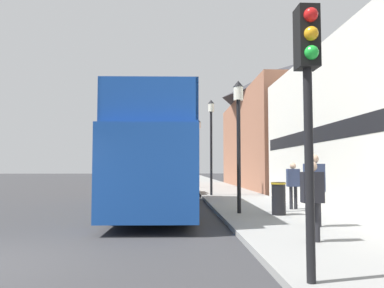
% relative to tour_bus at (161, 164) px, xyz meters
% --- Properties ---
extents(ground_plane, '(144.00, 144.00, 0.00)m').
position_rel_tour_bus_xyz_m(ground_plane, '(-2.88, 13.18, -1.79)').
color(ground_plane, '#333335').
extents(sidewalk, '(3.56, 108.00, 0.14)m').
position_rel_tour_bus_xyz_m(sidewalk, '(3.79, 10.18, -1.72)').
color(sidewalk, gray).
rests_on(sidewalk, ground_plane).
extents(brick_terrace_rear, '(6.00, 17.34, 9.46)m').
position_rel_tour_bus_xyz_m(brick_terrace_rear, '(8.56, 14.91, 2.94)').
color(brick_terrace_rear, '#9E664C').
rests_on(brick_terrace_rear, ground_plane).
extents(tour_bus, '(2.85, 10.64, 3.95)m').
position_rel_tour_bus_xyz_m(tour_bus, '(0.00, 0.00, 0.00)').
color(tour_bus, '#19479E').
rests_on(tour_bus, ground_plane).
extents(parked_car_ahead_of_bus, '(1.99, 4.49, 1.44)m').
position_rel_tour_bus_xyz_m(parked_car_ahead_of_bus, '(0.89, 8.21, -1.11)').
color(parked_car_ahead_of_bus, black).
rests_on(parked_car_ahead_of_bus, ground_plane).
extents(pedestrian_nearest, '(0.43, 0.24, 1.64)m').
position_rel_tour_bus_xyz_m(pedestrian_nearest, '(3.34, -6.78, -0.66)').
color(pedestrian_nearest, '#232328').
rests_on(pedestrian_nearest, sidewalk).
extents(pedestrian_second, '(0.49, 0.27, 1.85)m').
position_rel_tour_bus_xyz_m(pedestrian_second, '(4.11, -4.87, -0.53)').
color(pedestrian_second, '#232328').
rests_on(pedestrian_second, sidewalk).
extents(pedestrian_third, '(0.44, 0.24, 1.68)m').
position_rel_tour_bus_xyz_m(pedestrian_third, '(4.85, -0.86, -0.63)').
color(pedestrian_third, '#232328').
rests_on(pedestrian_third, sidewalk).
extents(traffic_signal, '(0.28, 0.42, 3.70)m').
position_rel_tour_bus_xyz_m(traffic_signal, '(2.32, -9.44, 1.07)').
color(traffic_signal, black).
rests_on(traffic_signal, sidewalk).
extents(lamp_post_nearest, '(0.35, 0.35, 4.44)m').
position_rel_tour_bus_xyz_m(lamp_post_nearest, '(2.67, -1.97, 1.43)').
color(lamp_post_nearest, black).
rests_on(lamp_post_nearest, sidewalk).
extents(lamp_post_second, '(0.35, 0.35, 5.25)m').
position_rel_tour_bus_xyz_m(lamp_post_second, '(2.56, 6.10, 1.93)').
color(lamp_post_second, black).
rests_on(lamp_post_second, sidewalk).
extents(lamp_post_third, '(0.35, 0.35, 5.18)m').
position_rel_tour_bus_xyz_m(lamp_post_third, '(2.39, 14.16, 1.89)').
color(lamp_post_third, black).
rests_on(lamp_post_third, sidewalk).
extents(litter_bin, '(0.48, 0.48, 1.04)m').
position_rel_tour_bus_xyz_m(litter_bin, '(3.86, -2.46, -1.10)').
color(litter_bin, black).
rests_on(litter_bin, sidewalk).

